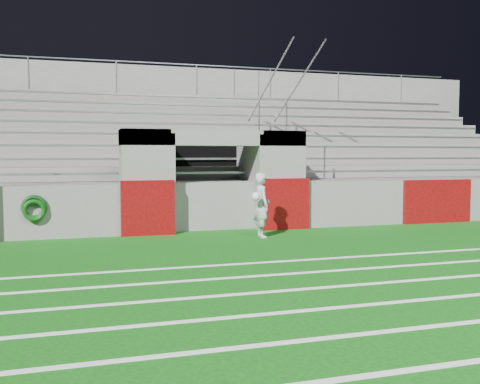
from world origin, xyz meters
name	(u,v)px	position (x,y,z in m)	size (l,w,h in m)	color
ground	(256,253)	(0.00, 0.00, 0.00)	(90.00, 90.00, 0.00)	#0D4F0D
field_markings	(399,330)	(0.00, -5.00, 0.01)	(28.00, 8.09, 0.01)	white
stadium_structure	(182,169)	(0.00, 7.97, 1.49)	(26.00, 8.48, 5.42)	slate
goalkeeper_with_ball	(262,205)	(0.76, 1.87, 0.78)	(0.54, 0.69, 1.54)	#B7BCC2
hose_coil	(34,209)	(-4.39, 2.93, 0.74)	(0.58, 0.15, 0.61)	#0B3A11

